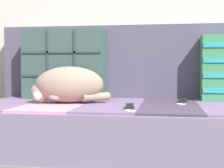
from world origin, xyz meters
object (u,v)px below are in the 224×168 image
Objects in this scene: throw_pillow_quilted at (64,64)px; game_remote_near at (183,101)px; game_remote_far at (130,107)px; couch at (169,144)px; sleeping_cat at (67,86)px.

game_remote_near is at bearing -12.82° from throw_pillow_quilted.
game_remote_near is 1.04× the size of game_remote_far.
throw_pillow_quilted is (-0.61, 0.21, 0.40)m from couch.
sleeping_cat is 2.11× the size of game_remote_far.
game_remote_near is at bearing 39.92° from couch.
game_remote_far is at bearing -128.79° from game_remote_near.
couch is 0.23m from game_remote_near.
sleeping_cat is at bearing -175.25° from couch.
sleeping_cat is at bearing -170.38° from game_remote_near.
couch is at bearing -19.03° from throw_pillow_quilted.
throw_pillow_quilted is 0.29m from sleeping_cat.
sleeping_cat reaches higher than game_remote_far.
sleeping_cat is 0.40m from game_remote_far.
sleeping_cat reaches higher than game_remote_near.
couch is at bearing 54.48° from game_remote_far.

